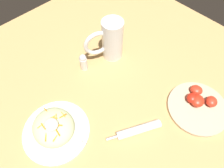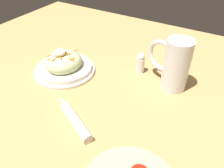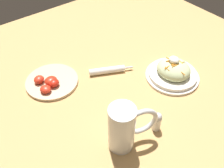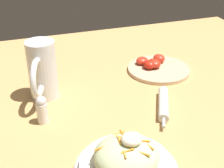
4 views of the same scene
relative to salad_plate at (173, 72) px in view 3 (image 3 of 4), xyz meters
name	(u,v)px [view 3 (image 3 of 4)]	position (x,y,z in m)	size (l,w,h in m)	color
ground_plane	(128,77)	(0.11, 0.14, -0.03)	(1.43, 1.43, 0.00)	tan
salad_plate	(173,72)	(0.00, 0.00, 0.00)	(0.22, 0.22, 0.10)	white
beer_mug	(123,130)	(-0.12, 0.36, 0.05)	(0.09, 0.15, 0.17)	white
napkin_roll	(107,70)	(0.18, 0.19, -0.02)	(0.10, 0.17, 0.03)	white
tomato_plate	(51,82)	(0.27, 0.41, -0.02)	(0.21, 0.21, 0.04)	#D1B28E
salt_shaker	(157,121)	(-0.14, 0.23, 0.01)	(0.03, 0.03, 0.08)	white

